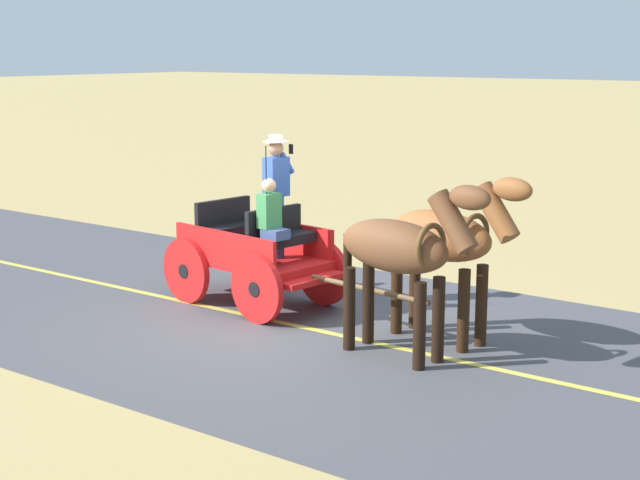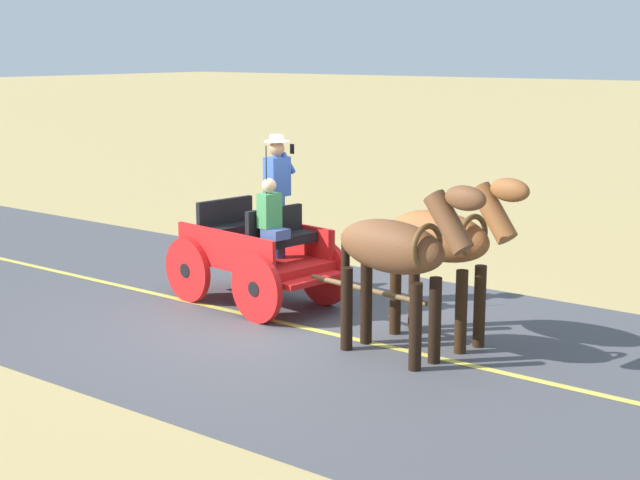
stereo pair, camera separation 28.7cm
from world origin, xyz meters
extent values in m
plane|color=tan|center=(0.00, 0.00, 0.00)|extent=(200.00, 200.00, 0.00)
cube|color=#4C4C51|center=(0.00, 0.00, 0.00)|extent=(6.79, 160.00, 0.01)
cube|color=#DBCC4C|center=(0.00, 0.00, 0.01)|extent=(0.12, 160.00, 0.00)
cube|color=red|center=(-0.56, -0.90, 0.66)|extent=(1.47, 2.34, 0.12)
cube|color=red|center=(-1.13, -0.82, 0.94)|extent=(0.33, 2.08, 0.44)
cube|color=red|center=(0.00, -0.97, 0.94)|extent=(0.33, 2.08, 0.44)
cube|color=red|center=(-0.40, 0.31, 0.56)|extent=(1.10, 0.38, 0.08)
cube|color=red|center=(-0.72, -2.09, 0.48)|extent=(0.74, 0.29, 0.06)
cube|color=black|center=(-0.48, -0.30, 1.04)|extent=(1.06, 0.49, 0.14)
cube|color=black|center=(-0.51, -0.47, 1.26)|extent=(1.02, 0.21, 0.44)
cube|color=black|center=(-0.62, -1.39, 1.04)|extent=(1.06, 0.49, 0.14)
cube|color=black|center=(-0.65, -1.57, 1.26)|extent=(1.02, 0.21, 0.44)
cylinder|color=red|center=(-1.11, -0.05, 0.48)|extent=(0.22, 0.96, 0.96)
cylinder|color=black|center=(-1.11, -0.05, 0.48)|extent=(0.15, 0.22, 0.21)
cylinder|color=red|center=(0.18, -0.22, 0.48)|extent=(0.22, 0.96, 0.96)
cylinder|color=black|center=(0.18, -0.22, 0.48)|extent=(0.15, 0.22, 0.21)
cylinder|color=red|center=(-1.30, -1.58, 0.48)|extent=(0.22, 0.96, 0.96)
cylinder|color=black|center=(-1.30, -1.58, 0.48)|extent=(0.15, 0.22, 0.21)
cylinder|color=red|center=(-0.02, -1.74, 0.48)|extent=(0.22, 0.96, 0.96)
cylinder|color=black|center=(-0.02, -1.74, 0.48)|extent=(0.15, 0.22, 0.21)
cylinder|color=brown|center=(-0.28, 1.29, 0.61)|extent=(0.33, 1.99, 0.07)
cylinder|color=black|center=(-0.19, -0.33, 1.74)|extent=(0.02, 0.02, 1.30)
cylinder|color=#384C7F|center=(-0.67, -0.55, 1.17)|extent=(0.22, 0.22, 0.90)
cube|color=#2D4C99|center=(-0.67, -0.55, 1.90)|extent=(0.37, 0.26, 0.56)
sphere|color=#9E7051|center=(-0.67, -0.55, 2.30)|extent=(0.22, 0.22, 0.22)
cylinder|color=beige|center=(-0.67, -0.55, 2.40)|extent=(0.36, 0.36, 0.01)
cylinder|color=beige|center=(-0.67, -0.55, 2.45)|extent=(0.20, 0.20, 0.10)
cylinder|color=#2D4C99|center=(-0.84, -0.49, 2.08)|extent=(0.27, 0.11, 0.32)
cube|color=black|center=(-0.90, -0.46, 2.28)|extent=(0.03, 0.07, 0.14)
cube|color=#384C7F|center=(-0.22, -0.21, 1.18)|extent=(0.32, 0.35, 0.14)
cube|color=#387F47|center=(-0.23, -0.33, 1.49)|extent=(0.32, 0.24, 0.48)
sphere|color=tan|center=(-0.23, -0.33, 1.84)|extent=(0.20, 0.20, 0.20)
ellipsoid|color=brown|center=(-0.63, 2.14, 1.37)|extent=(0.81, 1.63, 0.64)
cylinder|color=black|center=(-0.71, 2.71, 0.53)|extent=(0.15, 0.15, 1.05)
cylinder|color=black|center=(-0.36, 2.65, 0.53)|extent=(0.15, 0.15, 1.05)
cylinder|color=black|center=(-0.90, 1.63, 0.53)|extent=(0.15, 0.15, 1.05)
cylinder|color=black|center=(-0.54, 1.57, 0.53)|extent=(0.15, 0.15, 1.05)
cylinder|color=brown|center=(-0.48, 2.97, 1.77)|extent=(0.37, 0.68, 0.73)
ellipsoid|color=brown|center=(-0.45, 3.19, 2.07)|extent=(0.31, 0.57, 0.28)
cube|color=black|center=(-0.49, 2.95, 1.81)|extent=(0.14, 0.51, 0.56)
cylinder|color=black|center=(-0.75, 1.41, 1.07)|extent=(0.11, 0.11, 0.70)
torus|color=brown|center=(-0.53, 2.68, 1.45)|extent=(0.55, 0.16, 0.55)
ellipsoid|color=brown|center=(0.28, 2.02, 1.37)|extent=(0.75, 1.62, 0.64)
cylinder|color=black|center=(0.16, 2.58, 0.53)|extent=(0.15, 0.15, 1.05)
cylinder|color=black|center=(0.53, 2.54, 0.53)|extent=(0.15, 0.15, 1.05)
cylinder|color=black|center=(0.03, 1.50, 0.53)|extent=(0.15, 0.15, 1.05)
cylinder|color=black|center=(0.39, 1.46, 0.53)|extent=(0.15, 0.15, 1.05)
cylinder|color=brown|center=(0.38, 2.86, 1.77)|extent=(0.34, 0.68, 0.73)
ellipsoid|color=brown|center=(0.41, 3.08, 2.07)|extent=(0.28, 0.56, 0.28)
cube|color=black|center=(0.38, 2.84, 1.81)|extent=(0.12, 0.51, 0.56)
cylinder|color=black|center=(0.19, 1.28, 1.07)|extent=(0.11, 0.11, 0.70)
torus|color=brown|center=(0.35, 2.56, 1.45)|extent=(0.55, 0.14, 0.55)
camera|label=1|loc=(9.68, 7.84, 3.69)|focal=52.93mm
camera|label=2|loc=(9.51, 8.07, 3.69)|focal=52.93mm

